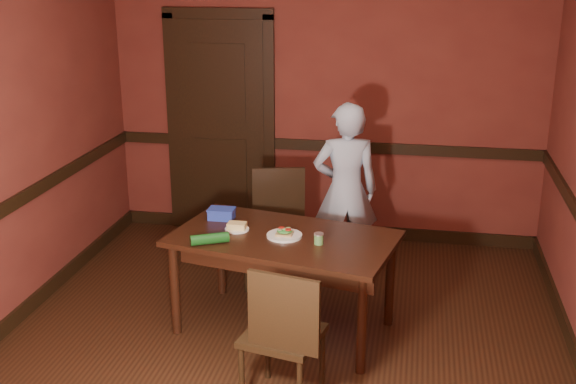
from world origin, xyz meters
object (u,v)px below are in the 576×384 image
(sandwich_plate, at_px, (284,234))
(food_tub, at_px, (222,214))
(chair_far, at_px, (269,229))
(chair_near, at_px, (283,333))
(dining_table, at_px, (284,283))
(sauce_jar, at_px, (319,239))
(cheese_saucer, at_px, (237,227))
(person, at_px, (345,191))

(sandwich_plate, distance_m, food_tub, 0.59)
(chair_far, xyz_separation_m, food_tub, (-0.26, -0.51, 0.30))
(chair_far, relative_size, chair_near, 1.01)
(dining_table, distance_m, sauce_jar, 0.49)
(chair_far, xyz_separation_m, chair_near, (0.43, -1.65, -0.01))
(chair_far, bearing_deg, cheese_saucer, -108.89)
(chair_far, height_order, sauce_jar, chair_far)
(dining_table, distance_m, chair_far, 0.82)
(chair_far, bearing_deg, food_tub, -128.69)
(chair_far, height_order, cheese_saucer, chair_far)
(chair_near, xyz_separation_m, sauce_jar, (0.10, 0.78, 0.30))
(person, height_order, food_tub, person)
(chair_near, height_order, person, person)
(chair_near, bearing_deg, food_tub, -46.63)
(chair_far, xyz_separation_m, sauce_jar, (0.53, -0.87, 0.30))
(person, bearing_deg, chair_near, 72.88)
(food_tub, bearing_deg, chair_far, 62.51)
(chair_far, height_order, person, person)
(dining_table, xyz_separation_m, chair_near, (0.16, -0.89, 0.10))
(sandwich_plate, height_order, food_tub, food_tub)
(chair_far, bearing_deg, person, 13.00)
(person, relative_size, food_tub, 7.53)
(person, xyz_separation_m, sandwich_plate, (-0.32, -1.05, -0.00))
(chair_far, height_order, food_tub, chair_far)
(person, distance_m, sauce_jar, 1.14)
(dining_table, distance_m, chair_near, 0.91)
(chair_near, relative_size, person, 0.62)
(dining_table, height_order, food_tub, food_tub)
(cheese_saucer, xyz_separation_m, food_tub, (-0.17, 0.20, 0.02))
(chair_near, relative_size, sandwich_plate, 3.70)
(chair_far, height_order, sandwich_plate, chair_far)
(sauce_jar, distance_m, food_tub, 0.86)
(sauce_jar, bearing_deg, dining_table, 158.86)
(dining_table, bearing_deg, person, 84.50)
(dining_table, relative_size, sandwich_plate, 6.17)
(dining_table, height_order, chair_near, chair_near)
(chair_far, distance_m, sauce_jar, 1.06)
(dining_table, relative_size, food_tub, 7.80)
(sandwich_plate, bearing_deg, person, 73.16)
(chair_near, distance_m, sauce_jar, 0.84)
(dining_table, distance_m, food_tub, 0.71)
(person, bearing_deg, cheese_saucer, 43.15)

